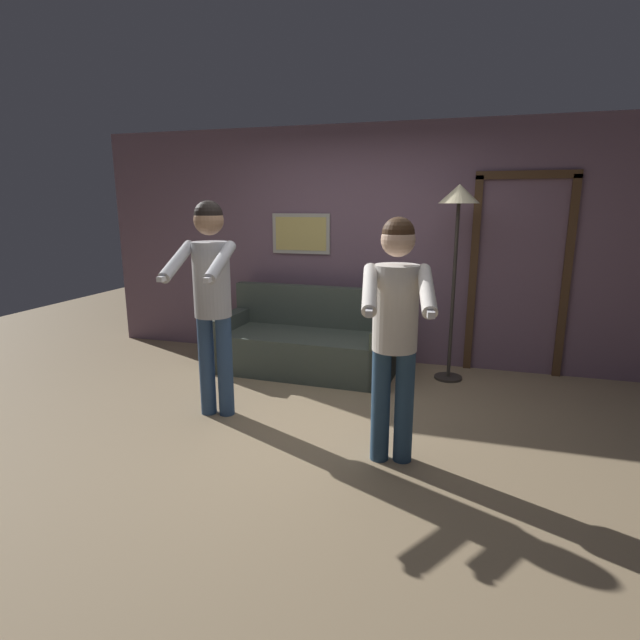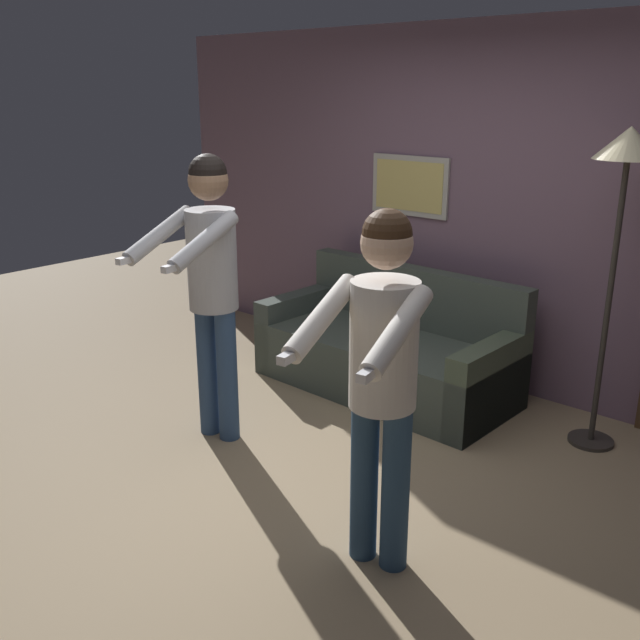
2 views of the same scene
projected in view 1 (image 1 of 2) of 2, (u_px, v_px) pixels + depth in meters
The scene contains 6 objects.
ground_plane at pixel (310, 428), 4.01m from camera, with size 12.00×12.00×0.00m, color #9E8664.
back_wall_assembly at pixel (365, 246), 5.57m from camera, with size 6.40×0.10×2.60m.
couch at pixel (307, 345), 5.37m from camera, with size 1.92×0.90×0.87m.
torchiere_lamp at pixel (458, 213), 4.77m from camera, with size 0.39×0.39×1.94m.
person_standing_left at pixel (211, 288), 4.03m from camera, with size 0.50×0.75×1.79m.
person_standing_right at pixel (395, 320), 3.27m from camera, with size 0.51×0.72×1.68m.
Camera 1 is at (1.14, -3.53, 1.75)m, focal length 28.00 mm.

